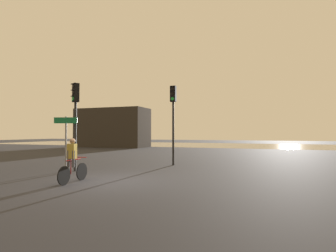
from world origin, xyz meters
TOP-DOWN VIEW (x-y plane):
  - ground_plane at (0.00, 0.00)m, footprint 120.00×120.00m
  - water_strip at (0.00, 31.42)m, footprint 80.00×16.00m
  - distant_building at (-13.19, 21.42)m, footprint 9.40×4.00m
  - traffic_light_near_left at (-3.02, 1.71)m, footprint 0.40×0.42m
  - traffic_light_center at (0.63, 5.51)m, footprint 0.32×0.34m
  - direction_sign_post at (-3.36, 1.47)m, footprint 1.05×0.39m
  - cyclist at (-1.14, -0.72)m, footprint 0.46×1.71m

SIDE VIEW (x-z plane):
  - ground_plane at x=0.00m, z-range 0.00..0.00m
  - water_strip at x=0.00m, z-range 0.00..0.01m
  - cyclist at x=-1.14m, z-range 0.01..1.63m
  - direction_sign_post at x=-3.36m, z-range 0.40..3.00m
  - distant_building at x=-13.19m, z-range 0.00..5.03m
  - traffic_light_near_left at x=-3.02m, z-range 0.83..5.02m
  - traffic_light_center at x=0.63m, z-range 0.87..5.37m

